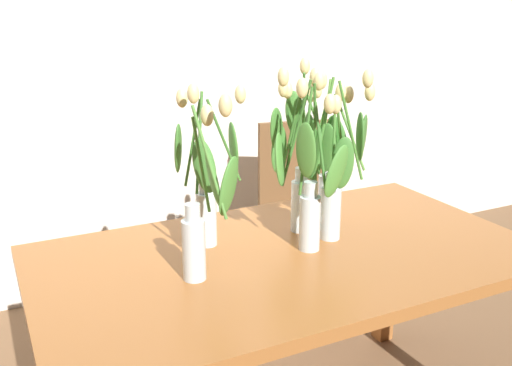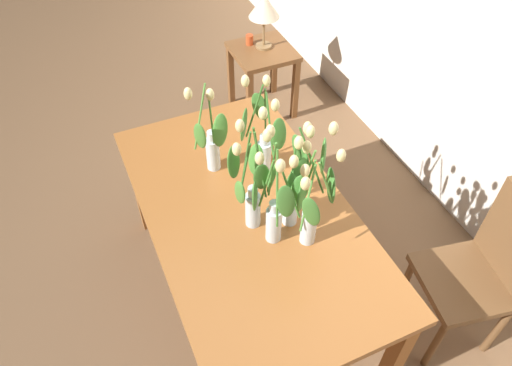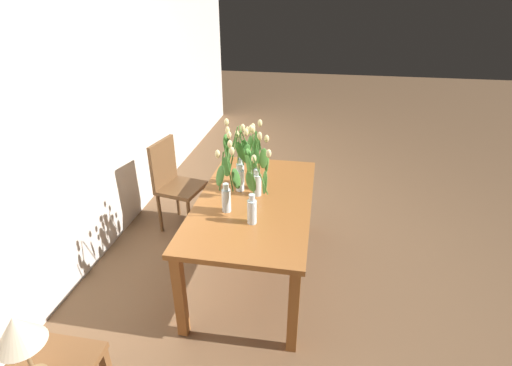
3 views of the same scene
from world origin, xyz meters
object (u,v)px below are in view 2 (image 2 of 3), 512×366
object	(u,v)px
tulip_vase_2	(309,205)
dining_chair	(484,269)
dining_table	(248,224)
tulip_vase_0	(263,140)
tulip_vase_3	(298,185)
tulip_vase_4	(211,144)
side_table	(263,63)
pillar_candle	(250,40)
tulip_vase_5	(275,205)
tulip_vase_1	(252,187)
table_lamp	(264,8)

from	to	relation	value
tulip_vase_2	dining_chair	distance (m)	0.96
dining_table	tulip_vase_0	distance (m)	0.40
tulip_vase_3	tulip_vase_4	xyz separation A→B (m)	(-0.45, -0.23, -0.06)
dining_table	side_table	distance (m)	1.74
dining_chair	pillar_candle	size ratio (longest dim) A/B	12.40
tulip_vase_5	pillar_candle	size ratio (longest dim) A/B	7.72
tulip_vase_1	pillar_candle	size ratio (longest dim) A/B	7.78
dining_chair	dining_table	bearing A→B (deg)	-122.99
tulip_vase_1	side_table	size ratio (longest dim) A/B	1.06
tulip_vase_4	tulip_vase_2	bearing A→B (deg)	21.12
tulip_vase_2	tulip_vase_5	bearing A→B (deg)	-113.22
table_lamp	dining_table	bearing A→B (deg)	-26.97
dining_chair	tulip_vase_4	bearing A→B (deg)	-132.95
tulip_vase_1	tulip_vase_5	size ratio (longest dim) A/B	1.01
tulip_vase_4	pillar_candle	size ratio (longest dim) A/B	7.31
tulip_vase_0	table_lamp	size ratio (longest dim) A/B	1.37
dining_table	table_lamp	distance (m)	1.77
tulip_vase_1	tulip_vase_3	distance (m)	0.19
tulip_vase_2	table_lamp	xyz separation A→B (m)	(-1.82, 0.64, -0.11)
dining_table	tulip_vase_1	world-z (taller)	tulip_vase_1
tulip_vase_4	side_table	world-z (taller)	tulip_vase_4
tulip_vase_2	tulip_vase_5	xyz separation A→B (m)	(-0.05, -0.13, 0.00)
tulip_vase_1	dining_chair	distance (m)	1.18
side_table	tulip_vase_4	bearing A→B (deg)	-34.15
table_lamp	tulip_vase_5	bearing A→B (deg)	-23.36
tulip_vase_2	tulip_vase_3	size ratio (longest dim) A/B	0.94
tulip_vase_0	tulip_vase_2	world-z (taller)	tulip_vase_2
tulip_vase_5	tulip_vase_4	bearing A→B (deg)	-169.87
tulip_vase_1	tulip_vase_5	world-z (taller)	tulip_vase_1
tulip_vase_3	tulip_vase_1	bearing A→B (deg)	-111.73
tulip_vase_0	side_table	world-z (taller)	tulip_vase_0
dining_chair	pillar_candle	world-z (taller)	dining_chair
dining_table	dining_chair	distance (m)	1.12
tulip_vase_2	table_lamp	distance (m)	1.93
dining_chair	tulip_vase_3	bearing A→B (deg)	-121.69
dining_table	tulip_vase_3	world-z (taller)	tulip_vase_3
tulip_vase_5	tulip_vase_3	bearing A→B (deg)	112.68
dining_chair	table_lamp	distance (m)	2.21
tulip_vase_3	tulip_vase_5	world-z (taller)	tulip_vase_3
side_table	pillar_candle	bearing A→B (deg)	-150.86
tulip_vase_0	pillar_candle	bearing A→B (deg)	159.02
tulip_vase_0	tulip_vase_4	bearing A→B (deg)	-114.50
tulip_vase_1	side_table	xyz separation A→B (m)	(-1.60, 0.79, -0.54)
tulip_vase_5	dining_chair	bearing A→B (deg)	65.22
tulip_vase_1	tulip_vase_5	xyz separation A→B (m)	(0.13, 0.05, 0.00)
tulip_vase_2	side_table	world-z (taller)	tulip_vase_2
tulip_vase_3	side_table	distance (m)	1.86
tulip_vase_1	side_table	bearing A→B (deg)	153.88
dining_table	table_lamp	bearing A→B (deg)	153.03
tulip_vase_3	side_table	world-z (taller)	tulip_vase_3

